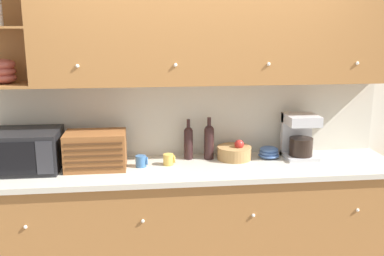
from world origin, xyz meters
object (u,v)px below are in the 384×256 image
Objects in this scene: bread_box at (96,150)px; coffee_maker at (299,136)px; wine_bottle at (209,140)px; mug_blue_second at (141,161)px; second_wine_bottle at (188,141)px; bowl_stack_on_counter at (269,152)px; mug at (169,159)px; microwave at (25,150)px; fruit_basket at (235,152)px.

bread_box is 1.24× the size of coffee_maker.
wine_bottle is 0.95× the size of coffee_maker.
mug_blue_second is (0.34, -0.01, -0.10)m from bread_box.
coffee_maker reaches higher than second_wine_bottle.
second_wine_bottle reaches higher than bowl_stack_on_counter.
mug is at bearing 1.27° from bread_box.
mug is at bearing -140.02° from second_wine_bottle.
microwave is 1.55× the size of second_wine_bottle.
mug is 0.54m from fruit_basket.
wine_bottle is (0.88, 0.13, 0.01)m from bread_box.
second_wine_bottle is 0.17m from wine_bottle.
microwave is 1.41× the size of coffee_maker.
bread_box reaches higher than fruit_basket.
mug is 0.34× the size of fruit_basket.
second_wine_bottle reaches higher than fruit_basket.
coffee_maker reaches higher than bread_box.
bowl_stack_on_counter reaches higher than mug_blue_second.
bowl_stack_on_counter is at bearing 2.37° from microwave.
second_wine_bottle is 0.95× the size of wine_bottle.
microwave is 0.52m from bread_box.
coffee_maker is at bearing -1.51° from fruit_basket.
coffee_maker is (0.90, -0.06, 0.03)m from second_wine_bottle.
second_wine_bottle is at bearing 175.59° from bowl_stack_on_counter.
mug_blue_second is at bearing -174.37° from mug.
bread_box is 4.76× the size of mug_blue_second.
microwave is at bearing 177.80° from mug_blue_second.
bowl_stack_on_counter is at bearing 177.12° from coffee_maker.
second_wine_bottle is at bearing 173.75° from wine_bottle.
bowl_stack_on_counter is at bearing -3.79° from wine_bottle.
mug_blue_second is 1.02× the size of mug.
second_wine_bottle is (0.17, 0.14, 0.10)m from mug.
bread_box is 0.35m from mug_blue_second.
bowl_stack_on_counter is 0.28m from coffee_maker.
second_wine_bottle is (1.23, 0.13, -0.00)m from microwave.
mug_blue_second is 0.57m from wine_bottle.
mug_blue_second is 0.27× the size of wine_bottle.
bread_box is (0.51, -0.02, -0.01)m from microwave.
bread_box is 2.65× the size of bowl_stack_on_counter.
second_wine_bottle is 0.38m from fruit_basket.
mug_blue_second is 0.26× the size of coffee_maker.
second_wine_bottle is at bearing 172.46° from fruit_basket.
bowl_stack_on_counter is at bearing -4.41° from second_wine_bottle.
second_wine_bottle is 1.20× the size of fruit_basket.
wine_bottle is (0.54, 0.14, 0.11)m from mug_blue_second.
microwave is 1.13× the size of bread_box.
coffee_maker reaches higher than bowl_stack_on_counter.
bread_box is 4.86× the size of mug.
second_wine_bottle is 0.90m from coffee_maker.
second_wine_bottle reaches higher than mug.
mug_blue_second is at bearing -2.20° from microwave.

